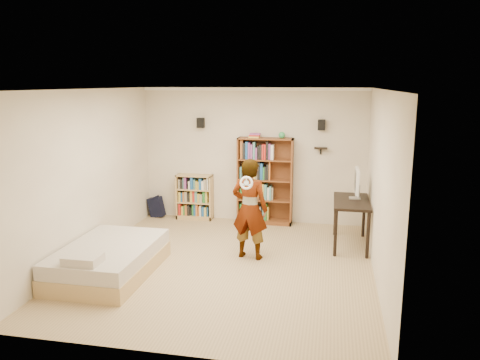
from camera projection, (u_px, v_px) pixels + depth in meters
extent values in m
cube|color=tan|center=(225.00, 265.00, 7.30)|extent=(4.50, 5.00, 0.01)
cube|color=#EDE4CA|center=(253.00, 156.00, 9.43)|extent=(4.50, 0.02, 2.70)
cube|color=#EDE4CA|center=(168.00, 231.00, 4.62)|extent=(4.50, 0.02, 2.70)
cube|color=#EDE4CA|center=(88.00, 175.00, 7.45)|extent=(0.02, 5.00, 2.70)
cube|color=#EDE4CA|center=(380.00, 187.00, 6.60)|extent=(0.02, 5.00, 2.70)
cube|color=white|center=(224.00, 89.00, 6.75)|extent=(4.50, 5.00, 0.02)
cube|color=white|center=(253.00, 89.00, 9.13)|extent=(4.50, 0.06, 0.06)
cube|color=white|center=(165.00, 96.00, 4.38)|extent=(4.50, 0.06, 0.06)
cube|color=white|center=(84.00, 91.00, 7.18)|extent=(0.06, 5.00, 0.06)
cube|color=white|center=(384.00, 92.00, 6.33)|extent=(0.06, 5.00, 0.06)
cube|color=black|center=(201.00, 123.00, 9.40)|extent=(0.14, 0.12, 0.20)
cube|color=black|center=(322.00, 125.00, 8.94)|extent=(0.14, 0.12, 0.20)
cube|color=black|center=(321.00, 148.00, 9.04)|extent=(0.25, 0.16, 0.02)
imported|color=black|center=(250.00, 209.00, 7.46)|extent=(0.65, 0.49, 1.63)
torus|color=white|center=(246.00, 183.00, 7.07)|extent=(0.21, 0.08, 0.21)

